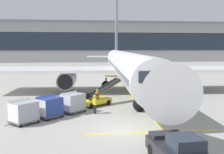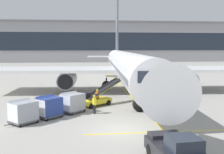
{
  "view_description": "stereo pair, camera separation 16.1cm",
  "coord_description": "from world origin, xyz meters",
  "px_view_note": "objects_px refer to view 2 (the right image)",
  "views": [
    {
      "loc": [
        -3.12,
        -19.53,
        6.15
      ],
      "look_at": [
        0.31,
        10.2,
        2.85
      ],
      "focal_mm": 44.27,
      "sensor_mm": 36.0,
      "label": 1
    },
    {
      "loc": [
        -2.96,
        -19.55,
        6.15
      ],
      "look_at": [
        0.31,
        10.2,
        2.85
      ],
      "focal_mm": 44.27,
      "sensor_mm": 36.0,
      "label": 2
    }
  ],
  "objects_px": {
    "baggage_cart_lead": "(72,102)",
    "ground_crew_by_loader": "(94,103)",
    "baggage_cart_second": "(49,106)",
    "ground_crew_by_carts": "(97,96)",
    "pushback_tug": "(177,151)",
    "parked_airplane": "(126,66)",
    "baggage_cart_third": "(23,111)",
    "belt_loader": "(97,98)",
    "safety_cone_engine_keepout": "(76,91)"
  },
  "relations": [
    {
      "from": "parked_airplane",
      "to": "belt_loader",
      "type": "bearing_deg",
      "value": -117.07
    },
    {
      "from": "baggage_cart_lead",
      "to": "ground_crew_by_loader",
      "type": "distance_m",
      "value": 2.14
    },
    {
      "from": "baggage_cart_second",
      "to": "ground_crew_by_carts",
      "type": "relative_size",
      "value": 1.46
    },
    {
      "from": "belt_loader",
      "to": "baggage_cart_second",
      "type": "distance_m",
      "value": 6.42
    },
    {
      "from": "baggage_cart_lead",
      "to": "baggage_cart_third",
      "type": "height_order",
      "value": "same"
    },
    {
      "from": "ground_crew_by_loader",
      "to": "baggage_cart_third",
      "type": "bearing_deg",
      "value": -155.69
    },
    {
      "from": "baggage_cart_second",
      "to": "ground_crew_by_carts",
      "type": "height_order",
      "value": "baggage_cart_second"
    },
    {
      "from": "ground_crew_by_carts",
      "to": "belt_loader",
      "type": "bearing_deg",
      "value": 96.81
    },
    {
      "from": "parked_airplane",
      "to": "baggage_cart_second",
      "type": "bearing_deg",
      "value": -123.52
    },
    {
      "from": "baggage_cart_second",
      "to": "pushback_tug",
      "type": "xyz_separation_m",
      "value": [
        7.69,
        -10.77,
        -0.17
      ]
    },
    {
      "from": "ground_crew_by_carts",
      "to": "safety_cone_engine_keepout",
      "type": "height_order",
      "value": "ground_crew_by_carts"
    },
    {
      "from": "baggage_cart_lead",
      "to": "safety_cone_engine_keepout",
      "type": "bearing_deg",
      "value": 89.29
    },
    {
      "from": "baggage_cart_third",
      "to": "baggage_cart_second",
      "type": "bearing_deg",
      "value": 41.41
    },
    {
      "from": "parked_airplane",
      "to": "pushback_tug",
      "type": "relative_size",
      "value": 10.33
    },
    {
      "from": "belt_loader",
      "to": "pushback_tug",
      "type": "bearing_deg",
      "value": -78.08
    },
    {
      "from": "belt_loader",
      "to": "ground_crew_by_loader",
      "type": "height_order",
      "value": "belt_loader"
    },
    {
      "from": "baggage_cart_third",
      "to": "pushback_tug",
      "type": "relative_size",
      "value": 0.56
    },
    {
      "from": "baggage_cart_lead",
      "to": "baggage_cart_third",
      "type": "xyz_separation_m",
      "value": [
        -3.81,
        -3.31,
        0.0
      ]
    },
    {
      "from": "ground_crew_by_loader",
      "to": "baggage_cart_second",
      "type": "bearing_deg",
      "value": -165.72
    },
    {
      "from": "parked_airplane",
      "to": "baggage_cart_second",
      "type": "distance_m",
      "value": 16.53
    },
    {
      "from": "baggage_cart_lead",
      "to": "pushback_tug",
      "type": "distance_m",
      "value": 13.71
    },
    {
      "from": "baggage_cart_third",
      "to": "ground_crew_by_loader",
      "type": "distance_m",
      "value": 6.4
    },
    {
      "from": "ground_crew_by_loader",
      "to": "safety_cone_engine_keepout",
      "type": "distance_m",
      "value": 11.39
    },
    {
      "from": "ground_crew_by_loader",
      "to": "ground_crew_by_carts",
      "type": "bearing_deg",
      "value": 82.27
    },
    {
      "from": "parked_airplane",
      "to": "baggage_cart_third",
      "type": "height_order",
      "value": "parked_airplane"
    },
    {
      "from": "safety_cone_engine_keepout",
      "to": "baggage_cart_lead",
      "type": "bearing_deg",
      "value": -90.71
    },
    {
      "from": "parked_airplane",
      "to": "ground_crew_by_loader",
      "type": "xyz_separation_m",
      "value": [
        -5.02,
        -12.6,
        -2.51
      ]
    },
    {
      "from": "pushback_tug",
      "to": "safety_cone_engine_keepout",
      "type": "relative_size",
      "value": 6.8
    },
    {
      "from": "pushback_tug",
      "to": "safety_cone_engine_keepout",
      "type": "height_order",
      "value": "pushback_tug"
    },
    {
      "from": "ground_crew_by_loader",
      "to": "belt_loader",
      "type": "bearing_deg",
      "value": 83.19
    },
    {
      "from": "baggage_cart_lead",
      "to": "safety_cone_engine_keepout",
      "type": "xyz_separation_m",
      "value": [
        0.13,
        10.53,
        -0.67
      ]
    },
    {
      "from": "parked_airplane",
      "to": "ground_crew_by_loader",
      "type": "relative_size",
      "value": 26.96
    },
    {
      "from": "baggage_cart_lead",
      "to": "pushback_tug",
      "type": "bearing_deg",
      "value": -65.38
    },
    {
      "from": "belt_loader",
      "to": "pushback_tug",
      "type": "height_order",
      "value": "belt_loader"
    },
    {
      "from": "parked_airplane",
      "to": "ground_crew_by_loader",
      "type": "height_order",
      "value": "parked_airplane"
    },
    {
      "from": "parked_airplane",
      "to": "safety_cone_engine_keepout",
      "type": "height_order",
      "value": "parked_airplane"
    },
    {
      "from": "belt_loader",
      "to": "safety_cone_engine_keepout",
      "type": "relative_size",
      "value": 7.5
    },
    {
      "from": "belt_loader",
      "to": "ground_crew_by_carts",
      "type": "height_order",
      "value": "belt_loader"
    },
    {
      "from": "ground_crew_by_carts",
      "to": "safety_cone_engine_keepout",
      "type": "bearing_deg",
      "value": 106.77
    },
    {
      "from": "parked_airplane",
      "to": "baggage_cart_third",
      "type": "distance_m",
      "value": 18.88
    },
    {
      "from": "ground_crew_by_carts",
      "to": "baggage_cart_lead",
      "type": "bearing_deg",
      "value": -132.52
    },
    {
      "from": "baggage_cart_lead",
      "to": "ground_crew_by_loader",
      "type": "height_order",
      "value": "baggage_cart_lead"
    },
    {
      "from": "parked_airplane",
      "to": "ground_crew_by_carts",
      "type": "distance_m",
      "value": 10.59
    },
    {
      "from": "belt_loader",
      "to": "safety_cone_engine_keepout",
      "type": "height_order",
      "value": "belt_loader"
    },
    {
      "from": "parked_airplane",
      "to": "pushback_tug",
      "type": "bearing_deg",
      "value": -93.13
    },
    {
      "from": "pushback_tug",
      "to": "ground_crew_by_loader",
      "type": "height_order",
      "value": "pushback_tug"
    },
    {
      "from": "belt_loader",
      "to": "safety_cone_engine_keepout",
      "type": "xyz_separation_m",
      "value": [
        -2.33,
        7.59,
        -0.5
      ]
    },
    {
      "from": "parked_airplane",
      "to": "pushback_tug",
      "type": "xyz_separation_m",
      "value": [
        -1.34,
        -24.39,
        -2.69
      ]
    },
    {
      "from": "baggage_cart_third",
      "to": "ground_crew_by_loader",
      "type": "bearing_deg",
      "value": 24.31
    },
    {
      "from": "baggage_cart_second",
      "to": "ground_crew_by_loader",
      "type": "relative_size",
      "value": 1.46
    }
  ]
}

